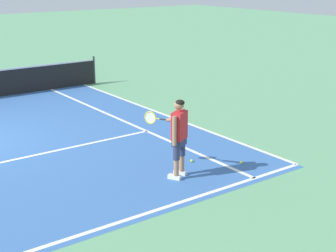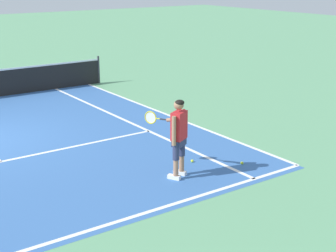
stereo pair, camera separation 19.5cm
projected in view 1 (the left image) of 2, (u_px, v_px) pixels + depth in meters
line_baseline at (81, 235)px, 8.51m from camera, size 10.98×0.10×0.01m
line_singles_right at (125, 122)px, 14.89m from camera, size 0.10×10.53×0.01m
line_doubles_right at (163, 114)px, 15.67m from camera, size 0.10×10.53×0.01m
tennis_player at (178, 133)px, 10.63m from camera, size 0.55×1.23×1.71m
tennis_ball_near_feet at (192, 161)px, 11.75m from camera, size 0.07×0.07×0.07m
tennis_ball_by_baseline at (241, 162)px, 11.64m from camera, size 0.07×0.07×0.07m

